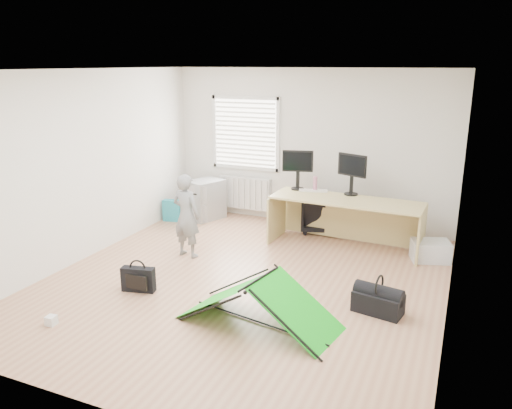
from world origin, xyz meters
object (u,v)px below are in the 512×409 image
at_px(filing_cabinet, 206,199).
at_px(office_chair, 320,215).
at_px(thermos, 315,184).
at_px(desk, 345,224).
at_px(person, 186,216).
at_px(laptop_bag, 138,279).
at_px(duffel_bag, 378,303).
at_px(monitor_right, 352,180).
at_px(monitor_left, 298,175).
at_px(kite, 259,301).
at_px(storage_crate, 430,251).

relative_size(filing_cabinet, office_chair, 1.13).
bearing_deg(thermos, filing_cabinet, 175.24).
distance_m(desk, person, 2.42).
bearing_deg(thermos, laptop_bag, -116.45).
bearing_deg(duffel_bag, desk, 124.74).
bearing_deg(person, monitor_right, -134.97).
xyz_separation_m(office_chair, person, (-1.48, -1.88, 0.33)).
bearing_deg(desk, person, -146.06).
xyz_separation_m(monitor_left, kite, (0.58, -2.99, -0.75)).
xyz_separation_m(thermos, laptop_bag, (-1.42, -2.86, -0.74)).
bearing_deg(monitor_left, duffel_bag, -67.18).
bearing_deg(thermos, duffel_bag, -57.18).
relative_size(office_chair, storage_crate, 1.21).
xyz_separation_m(office_chair, storage_crate, (1.86, -0.65, -0.14)).
xyz_separation_m(monitor_left, thermos, (0.29, 0.02, -0.12)).
relative_size(thermos, kite, 0.14).
bearing_deg(office_chair, monitor_left, 29.90).
xyz_separation_m(kite, duffel_bag, (1.16, 0.77, -0.15)).
relative_size(office_chair, laptop_bag, 1.52).
distance_m(monitor_right, kite, 3.10).
xyz_separation_m(storage_crate, duffel_bag, (-0.42, -1.90, -0.03)).
height_order(monitor_left, storage_crate, monitor_left).
bearing_deg(office_chair, kite, 77.29).
bearing_deg(monitor_left, laptop_bag, -126.94).
bearing_deg(person, kite, 148.71).
bearing_deg(desk, filing_cabinet, 172.21).
bearing_deg(kite, storage_crate, 70.25).
height_order(thermos, laptop_bag, thermos).
xyz_separation_m(desk, office_chair, (-0.59, 0.63, -0.10)).
distance_m(desk, storage_crate, 1.30).
relative_size(thermos, duffel_bag, 0.42).
relative_size(monitor_right, kite, 0.29).
height_order(monitor_right, office_chair, monitor_right).
bearing_deg(thermos, monitor_right, -2.05).
bearing_deg(duffel_bag, laptop_bag, -157.24).
relative_size(desk, office_chair, 3.58).
distance_m(monitor_left, monitor_right, 0.88).
distance_m(kite, laptop_bag, 1.72).
bearing_deg(laptop_bag, office_chair, 52.90).
relative_size(filing_cabinet, person, 0.58).
xyz_separation_m(monitor_right, laptop_bag, (-2.02, -2.84, -0.86)).
bearing_deg(kite, laptop_bag, -174.27).
bearing_deg(duffel_bag, office_chair, 130.18).
xyz_separation_m(desk, thermos, (-0.59, 0.33, 0.51)).
bearing_deg(desk, laptop_bag, -125.80).
bearing_deg(desk, storage_crate, 2.02).
bearing_deg(filing_cabinet, monitor_left, 15.81).
relative_size(monitor_left, storage_crate, 0.94).
bearing_deg(laptop_bag, kite, -17.94).
bearing_deg(monitor_right, person, -121.74).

